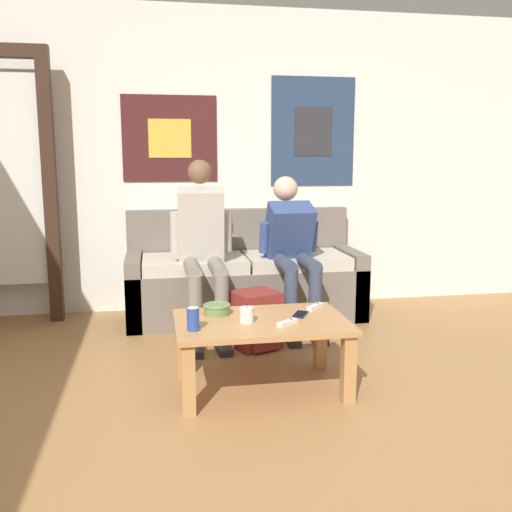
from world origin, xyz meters
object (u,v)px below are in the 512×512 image
Objects in this scene: person_seated_teen at (292,245)px; ceramic_bowl at (217,308)px; couch at (244,281)px; backpack at (256,321)px; coffee_table at (261,332)px; game_controller_near_right at (315,307)px; drink_can_blue at (193,319)px; person_seated_adult at (203,242)px; cell_phone at (300,314)px; game_controller_near_left at (287,323)px; pillar_candle at (247,315)px.

ceramic_bowl is at bearing -124.66° from person_seated_teen.
couch is 0.82m from backpack.
coffee_table is at bearing -95.41° from couch.
person_seated_teen is 1.02m from game_controller_near_right.
person_seated_teen reaches higher than drink_can_blue.
person_seated_adult is at bearing -175.93° from person_seated_teen.
person_seated_adult is at bearing 82.54° from drink_can_blue.
couch is 1.54m from coffee_table.
coffee_table is 0.26m from cell_phone.
person_seated_adult is 1.32m from game_controller_near_left.
drink_can_blue is 0.92× the size of game_controller_near_left.
coffee_table is 0.19m from game_controller_near_left.
person_seated_teen is 1.24m from ceramic_bowl.
pillar_candle reaches higher than backpack.
drink_can_blue is 0.82× the size of cell_phone.
couch is at bearing 99.34° from game_controller_near_right.
game_controller_near_left is (0.35, -1.24, -0.28)m from person_seated_adult.
backpack is 0.87m from game_controller_near_left.
pillar_candle is 0.32m from drink_can_blue.
couch is at bearing 72.11° from drink_can_blue.
game_controller_near_left is at bearing -90.74° from couch.
person_seated_teen reaches higher than ceramic_bowl.
game_controller_near_right is at bearing -57.66° from person_seated_adult.
pillar_candle is (-0.19, -0.75, 0.26)m from backpack.
backpack is at bearing -93.12° from couch.
person_seated_teen is at bearing 51.24° from backpack.
ceramic_bowl is 1.31× the size of drink_can_blue.
drink_can_blue is 0.52m from game_controller_near_left.
person_seated_teen is at bearing 75.20° from game_controller_near_left.
backpack is 0.82m from pillar_candle.
cell_phone is at bearing 55.61° from game_controller_near_left.
couch is 0.59m from person_seated_teen.
coffee_table is at bearing 21.89° from pillar_candle.
person_seated_teen is 8.64× the size of game_controller_near_left.
coffee_table is at bearing -168.10° from cell_phone.
drink_can_blue is 0.66m from cell_phone.
person_seated_teen is at bearing 68.31° from coffee_table.
person_seated_adult is 7.95× the size of ceramic_bowl.
game_controller_near_left is 0.21m from cell_phone.
person_seated_teen is 1.16m from cell_phone.
drink_can_blue is at bearing -161.62° from coffee_table.
coffee_table is 5.95× the size of ceramic_bowl.
ceramic_bowl is (-0.33, -0.55, 0.26)m from backpack.
backpack is 3.11× the size of game_controller_near_right.
person_seated_adult reaches higher than person_seated_teen.
person_seated_teen is (0.69, 0.05, -0.05)m from person_seated_adult.
coffee_table is 7.20× the size of game_controller_near_left.
game_controller_near_right is (0.27, -0.54, 0.23)m from backpack.
game_controller_near_left is at bearing -38.29° from ceramic_bowl.
couch is 11.71× the size of ceramic_bowl.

